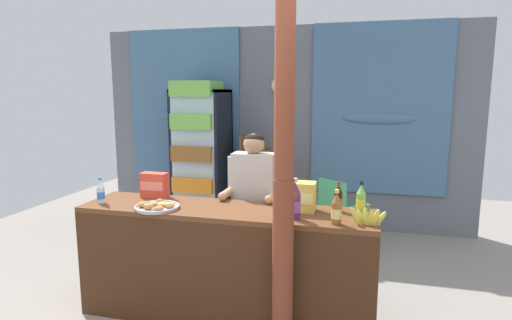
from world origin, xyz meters
name	(u,v)px	position (x,y,z in m)	size (l,w,h in m)	color
ground_plane	(243,278)	(0.00, 1.26, 0.00)	(8.21, 8.21, 0.00)	gray
back_wall_curtained	(280,125)	(-0.01, 3.20, 1.43)	(5.27, 0.22, 2.78)	slate
stall_counter	(222,256)	(0.07, 0.42, 0.58)	(2.44, 0.58, 0.95)	brown
timber_post	(284,187)	(0.63, 0.14, 1.25)	(0.17, 0.15, 2.60)	brown
drink_fridge	(201,150)	(-1.01, 2.67, 1.11)	(0.68, 0.73, 2.03)	black
bottle_shelf_rack	(259,181)	(-0.22, 2.82, 0.68)	(0.48, 0.28, 1.31)	brown
plastic_lawn_chair	(339,209)	(0.89, 2.37, 0.49)	(0.62, 0.62, 0.86)	#4CC675
shopkeeper	(254,194)	(0.18, 1.02, 0.96)	(0.50, 0.42, 1.52)	#28282D
soda_bottle_grape_soda	(295,202)	(0.67, 0.39, 1.08)	(0.09, 0.09, 0.31)	#56286B
soda_bottle_cola	(338,199)	(0.97, 0.67, 1.05)	(0.06, 0.06, 0.24)	black
soda_bottle_iced_tea	(336,210)	(0.98, 0.34, 1.06)	(0.07, 0.07, 0.26)	brown
soda_bottle_water	(101,192)	(-1.01, 0.42, 1.04)	(0.07, 0.07, 0.22)	silver
soda_bottle_lime_soda	(361,200)	(1.15, 0.67, 1.06)	(0.07, 0.07, 0.26)	#75C64C
snack_box_instant_noodle	(301,197)	(0.69, 0.62, 1.07)	(0.23, 0.16, 0.24)	#EAD14C
snack_box_crackers	(154,185)	(-0.66, 0.72, 1.06)	(0.24, 0.11, 0.22)	#E5422D
pastry_tray	(157,206)	(-0.46, 0.37, 0.97)	(0.36, 0.36, 0.07)	#BCBCC1
banana_bunch	(368,217)	(1.21, 0.37, 1.01)	(0.28, 0.06, 0.16)	#DBCC42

